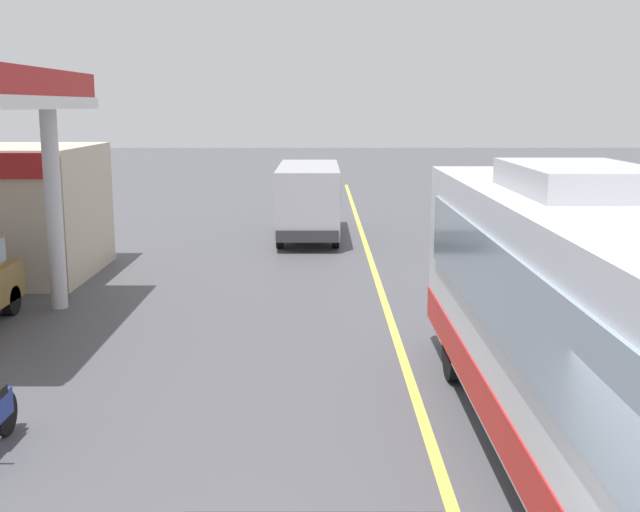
{
  "coord_description": "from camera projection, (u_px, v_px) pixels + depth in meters",
  "views": [
    {
      "loc": [
        -1.48,
        -4.86,
        4.43
      ],
      "look_at": [
        -1.5,
        10.0,
        1.6
      ],
      "focal_mm": 44.52,
      "sensor_mm": 36.0,
      "label": 1
    }
  ],
  "objects": [
    {
      "name": "coach_bus_main",
      "position": [
        599.0,
        336.0,
        9.46
      ],
      "size": [
        2.6,
        11.04,
        3.69
      ],
      "color": "silver",
      "rests_on": "ground"
    },
    {
      "name": "minibus_opposing_lane",
      "position": [
        310.0,
        195.0,
        26.73
      ],
      "size": [
        2.04,
        6.13,
        2.44
      ],
      "color": "#A5A5AD",
      "rests_on": "ground"
    },
    {
      "name": "lane_divider_stripe",
      "position": [
        379.0,
        281.0,
        20.34
      ],
      "size": [
        0.16,
        50.0,
        0.01
      ],
      "primitive_type": "cube",
      "color": "#D8CC4C",
      "rests_on": "ground"
    },
    {
      "name": "ground",
      "position": [
        367.0,
        247.0,
        25.25
      ],
      "size": [
        120.0,
        120.0,
        0.0
      ],
      "primitive_type": "plane",
      "color": "#4C4C51"
    }
  ]
}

